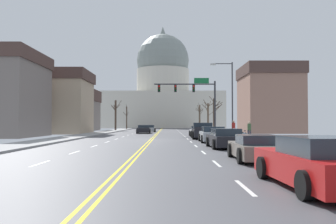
% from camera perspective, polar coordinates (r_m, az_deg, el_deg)
% --- Properties ---
extents(ground, '(20.00, 180.00, 0.20)m').
position_cam_1_polar(ground, '(33.15, -2.93, -4.45)').
color(ground, '#4A4A4F').
extents(signal_gantry, '(7.91, 0.41, 7.20)m').
position_cam_1_polar(signal_gantry, '(45.81, 3.89, 2.98)').
color(signal_gantry, '#28282D').
rests_on(signal_gantry, ground).
extents(street_lamp_right, '(2.35, 0.24, 7.70)m').
position_cam_1_polar(street_lamp_right, '(37.20, 9.59, 3.12)').
color(street_lamp_right, '#333338').
rests_on(street_lamp_right, ground).
extents(capitol_building, '(35.16, 20.61, 30.79)m').
position_cam_1_polar(capitol_building, '(108.17, -1.03, 3.30)').
color(capitol_building, beige).
rests_on(capitol_building, ground).
extents(sedan_near_00, '(2.10, 4.70, 1.21)m').
position_cam_1_polar(sedan_near_00, '(42.03, 4.64, -3.11)').
color(sedan_near_00, silver).
rests_on(sedan_near_00, ground).
extents(pickup_truck_near_01, '(2.43, 5.74, 1.59)m').
position_cam_1_polar(pickup_truck_near_01, '(36.01, 5.42, -3.11)').
color(pickup_truck_near_01, black).
rests_on(pickup_truck_near_01, ground).
extents(sedan_near_02, '(2.16, 4.40, 1.28)m').
position_cam_1_polar(sedan_near_02, '(29.59, 6.95, -3.63)').
color(sedan_near_02, '#9EA3A8').
rests_on(sedan_near_02, ground).
extents(sedan_near_03, '(2.16, 4.54, 1.24)m').
position_cam_1_polar(sedan_near_03, '(23.09, 8.96, -4.25)').
color(sedan_near_03, black).
rests_on(sedan_near_03, ground).
extents(sedan_near_04, '(2.05, 4.62, 1.11)m').
position_cam_1_polar(sedan_near_04, '(15.79, 13.59, -5.64)').
color(sedan_near_04, '#6B6056').
rests_on(sedan_near_04, ground).
extents(sedan_near_05, '(2.13, 4.76, 1.29)m').
position_cam_1_polar(sedan_near_05, '(9.68, 22.53, -7.65)').
color(sedan_near_05, '#B71414').
rests_on(sedan_near_05, ground).
extents(sedan_oncoming_00, '(2.13, 4.57, 1.23)m').
position_cam_1_polar(sedan_oncoming_00, '(52.80, -4.13, -2.80)').
color(sedan_oncoming_00, black).
rests_on(sedan_oncoming_00, ground).
extents(sedan_oncoming_01, '(2.14, 4.28, 1.17)m').
position_cam_1_polar(sedan_oncoming_01, '(60.89, -3.23, -2.68)').
color(sedan_oncoming_01, '#9EA3A8').
rests_on(sedan_oncoming_01, ground).
extents(flank_building_00, '(9.38, 9.30, 8.00)m').
position_cam_1_polar(flank_building_00, '(72.83, -15.09, 0.31)').
color(flank_building_00, slate).
rests_on(flank_building_00, ground).
extents(flank_building_01, '(14.44, 8.69, 9.07)m').
position_cam_1_polar(flank_building_01, '(54.98, -19.99, 1.52)').
color(flank_building_01, tan).
rests_on(flank_building_01, ground).
extents(flank_building_03, '(8.52, 10.05, 10.42)m').
position_cam_1_polar(flank_building_03, '(57.59, 15.72, 2.02)').
color(flank_building_03, '#8C6656').
rests_on(flank_building_03, ground).
extents(bare_tree_00, '(1.91, 2.31, 5.38)m').
position_cam_1_polar(bare_tree_00, '(52.21, 7.23, -0.32)').
color(bare_tree_00, '#423328').
rests_on(bare_tree_00, ground).
extents(bare_tree_01, '(2.31, 2.81, 5.74)m').
position_cam_1_polar(bare_tree_01, '(69.37, -8.59, -0.37)').
color(bare_tree_01, '#423328').
rests_on(bare_tree_01, ground).
extents(bare_tree_02, '(1.61, 2.27, 5.80)m').
position_cam_1_polar(bare_tree_02, '(79.80, 4.88, -0.68)').
color(bare_tree_02, brown).
rests_on(bare_tree_02, ground).
extents(bare_tree_03, '(1.31, 1.10, 5.53)m').
position_cam_1_polar(bare_tree_03, '(81.33, -6.84, -0.83)').
color(bare_tree_03, '#423328').
rests_on(bare_tree_03, ground).
extents(bare_tree_04, '(2.44, 2.33, 5.13)m').
position_cam_1_polar(bare_tree_04, '(58.29, 6.22, -0.52)').
color(bare_tree_04, brown).
rests_on(bare_tree_04, ground).
extents(pedestrian_00, '(0.35, 0.34, 1.59)m').
position_cam_1_polar(pedestrian_00, '(33.75, 12.69, -2.67)').
color(pedestrian_00, '#33333D').
rests_on(pedestrian_00, ground).
extents(pedestrian_01, '(0.35, 0.34, 1.68)m').
position_cam_1_polar(pedestrian_01, '(34.71, 10.24, -2.57)').
color(pedestrian_01, '#4C4238').
rests_on(pedestrian_01, ground).
extents(bicycle_parked, '(0.12, 1.77, 0.85)m').
position_cam_1_polar(bicycle_parked, '(30.35, 11.92, -3.80)').
color(bicycle_parked, black).
rests_on(bicycle_parked, ground).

